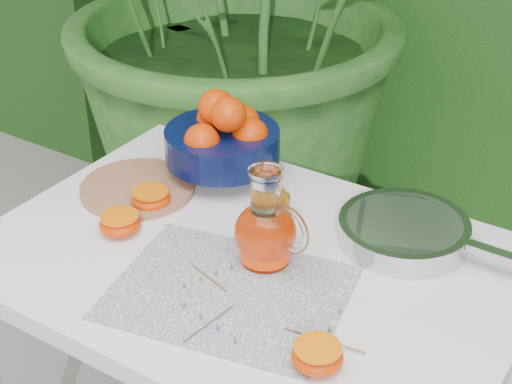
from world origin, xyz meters
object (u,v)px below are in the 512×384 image
Objects in this scene: juice_pitcher at (266,230)px; saute_pan at (406,231)px; white_table at (250,291)px; cutting_board at (138,188)px; fruit_bowl at (223,138)px.

juice_pitcher is 0.28m from saute_pan.
cutting_board is (-0.33, 0.07, 0.09)m from white_table.
white_table is at bearing -177.96° from juice_pitcher.
fruit_bowl is 0.65× the size of saute_pan.
fruit_bowl is 0.34m from juice_pitcher.
fruit_bowl is 0.45m from saute_pan.
juice_pitcher is (0.25, -0.23, -0.02)m from fruit_bowl.
cutting_board is at bearing -124.94° from fruit_bowl.
white_table is at bearing -11.73° from cutting_board.
cutting_board reaches higher than white_table.
fruit_bowl reaches higher than juice_pitcher.
juice_pitcher is (0.03, 0.00, 0.15)m from white_table.
fruit_bowl reaches higher than cutting_board.
fruit_bowl reaches higher than saute_pan.
saute_pan reaches higher than white_table.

